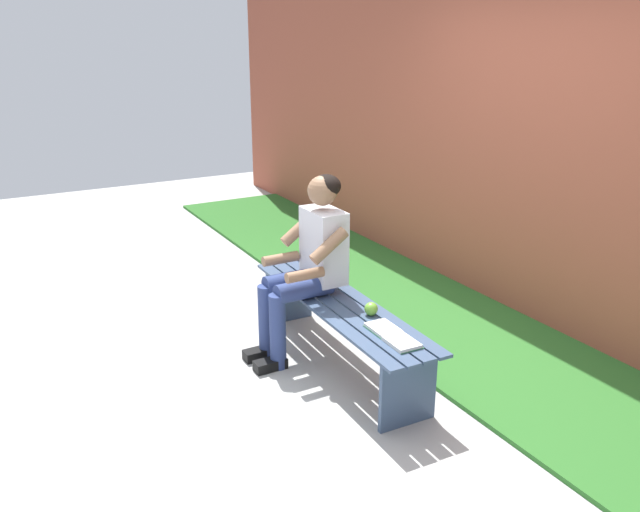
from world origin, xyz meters
name	(u,v)px	position (x,y,z in m)	size (l,w,h in m)	color
ground_plane	(150,336)	(1.10, 1.00, -0.02)	(10.00, 7.00, 0.04)	#B2B2AD
grass_strip	(485,322)	(0.00, -1.31, 0.01)	(9.00, 1.91, 0.03)	#2D6B28
brick_wall	(502,108)	(0.50, -1.78, 1.57)	(9.50, 0.24, 3.13)	#9E4C38
bench_near	(340,317)	(0.00, 0.00, 0.35)	(1.86, 0.47, 0.46)	#384C6B
person_seated	(308,260)	(0.25, 0.10, 0.70)	(0.50, 0.69, 1.26)	silver
apple	(371,309)	(-0.27, -0.07, 0.50)	(0.09, 0.09, 0.09)	#72B738
book_open	(392,335)	(-0.59, -0.01, 0.47)	(0.42, 0.17, 0.02)	white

